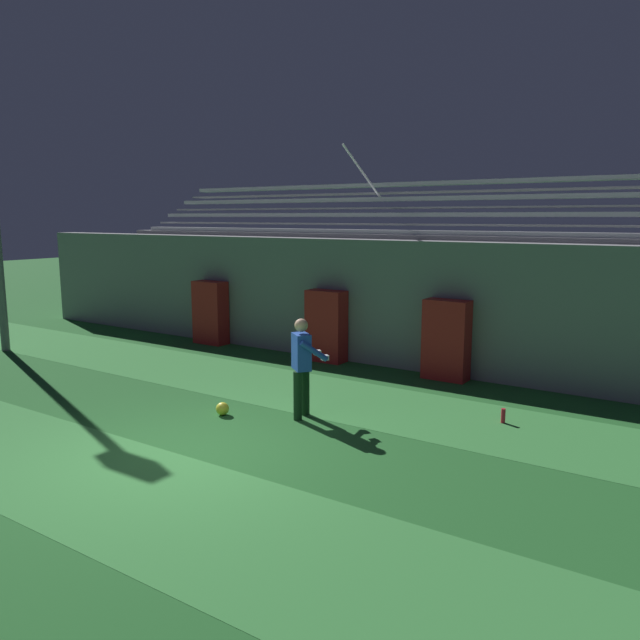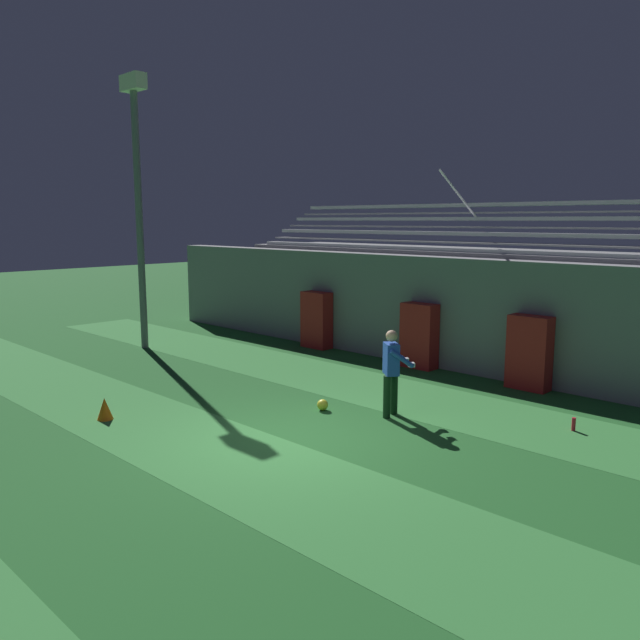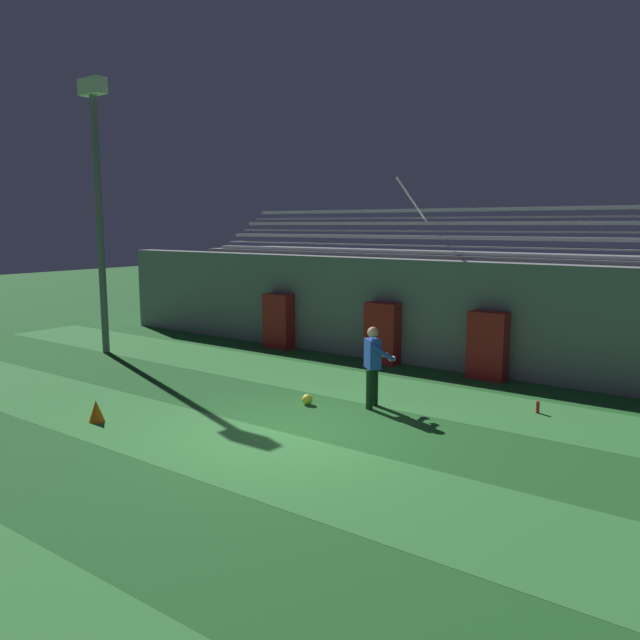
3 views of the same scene
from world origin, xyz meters
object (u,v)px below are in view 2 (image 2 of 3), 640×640
(traffic_cone, at_px, (105,409))
(soccer_ball, at_px, (323,405))
(padding_pillar_far_left, at_px, (317,320))
(padding_pillar_gate_right, at_px, (529,353))
(water_bottle, at_px, (574,424))
(goalkeeper, at_px, (392,367))
(floodlight_pole, at_px, (137,178))
(padding_pillar_gate_left, at_px, (419,336))

(traffic_cone, bearing_deg, soccer_ball, 52.00)
(padding_pillar_far_left, bearing_deg, padding_pillar_gate_right, 0.00)
(water_bottle, bearing_deg, padding_pillar_far_left, 166.14)
(traffic_cone, bearing_deg, padding_pillar_gate_right, 58.00)
(padding_pillar_far_left, bearing_deg, water_bottle, -13.86)
(padding_pillar_far_left, xyz_separation_m, traffic_cone, (1.83, -7.58, -0.61))
(goalkeeper, bearing_deg, floodlight_pole, 179.14)
(soccer_ball, relative_size, traffic_cone, 0.52)
(goalkeeper, bearing_deg, padding_pillar_far_left, 146.73)
(padding_pillar_gate_left, relative_size, traffic_cone, 3.92)
(padding_pillar_gate_right, bearing_deg, water_bottle, -48.07)
(floodlight_pole, relative_size, traffic_cone, 18.33)
(padding_pillar_gate_right, bearing_deg, padding_pillar_far_left, 180.00)
(floodlight_pole, bearing_deg, traffic_cone, -36.55)
(soccer_ball, xyz_separation_m, traffic_cone, (-2.55, -3.26, 0.10))
(padding_pillar_far_left, distance_m, floodlight_pole, 6.50)
(water_bottle, bearing_deg, padding_pillar_gate_right, 131.93)
(floodlight_pole, height_order, water_bottle, floodlight_pole)
(padding_pillar_gate_right, bearing_deg, traffic_cone, -122.00)
(traffic_cone, bearing_deg, padding_pillar_gate_left, 76.64)
(floodlight_pole, distance_m, traffic_cone, 8.28)
(traffic_cone, bearing_deg, goalkeeper, 46.42)
(padding_pillar_gate_left, height_order, soccer_ball, padding_pillar_gate_left)
(traffic_cone, relative_size, water_bottle, 1.75)
(padding_pillar_gate_right, bearing_deg, floodlight_pole, -161.01)
(padding_pillar_gate_right, bearing_deg, padding_pillar_gate_left, 180.00)
(padding_pillar_gate_left, height_order, floodlight_pole, floodlight_pole)
(padding_pillar_far_left, height_order, floodlight_pole, floodlight_pole)
(padding_pillar_gate_right, xyz_separation_m, floodlight_pole, (-10.22, -3.52, 4.07))
(padding_pillar_gate_left, height_order, traffic_cone, padding_pillar_gate_left)
(floodlight_pole, xyz_separation_m, traffic_cone, (5.48, -4.06, -4.69))
(floodlight_pole, height_order, soccer_ball, floodlight_pole)
(padding_pillar_far_left, xyz_separation_m, goalkeeper, (5.57, -3.66, 0.13))
(soccer_ball, bearing_deg, padding_pillar_far_left, 135.43)
(padding_pillar_gate_right, bearing_deg, soccer_ball, -116.86)
(padding_pillar_gate_right, height_order, traffic_cone, padding_pillar_gate_right)
(goalkeeper, distance_m, traffic_cone, 5.47)
(floodlight_pole, distance_m, soccer_ball, 9.39)
(goalkeeper, bearing_deg, soccer_ball, -150.83)
(padding_pillar_gate_left, bearing_deg, water_bottle, -23.43)
(goalkeeper, xyz_separation_m, soccer_ball, (-1.19, -0.66, -0.84))
(padding_pillar_gate_right, height_order, goalkeeper, goalkeeper)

